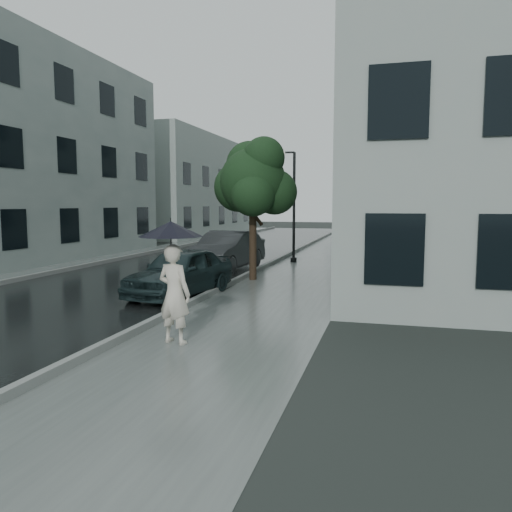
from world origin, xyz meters
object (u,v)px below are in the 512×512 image
(car_near, at_px, (181,272))
(car_far, at_px, (227,251))
(lamp_post, at_px, (290,198))
(street_tree, at_px, (254,181))
(pedestrian, at_px, (174,294))

(car_near, xyz_separation_m, car_far, (-0.45, 5.43, 0.08))
(lamp_post, height_order, car_near, lamp_post)
(street_tree, xyz_separation_m, car_far, (-1.61, 2.02, -2.55))
(street_tree, height_order, lamp_post, lamp_post)
(lamp_post, bearing_deg, car_far, -122.13)
(street_tree, distance_m, car_near, 4.46)
(car_near, bearing_deg, pedestrian, -57.99)
(pedestrian, height_order, car_near, pedestrian)
(lamp_post, height_order, car_far, lamp_post)
(pedestrian, bearing_deg, car_far, -62.99)
(car_far, bearing_deg, street_tree, -46.64)
(lamp_post, relative_size, car_far, 1.07)
(pedestrian, relative_size, car_far, 0.40)
(car_near, bearing_deg, street_tree, 80.86)
(pedestrian, height_order, street_tree, street_tree)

